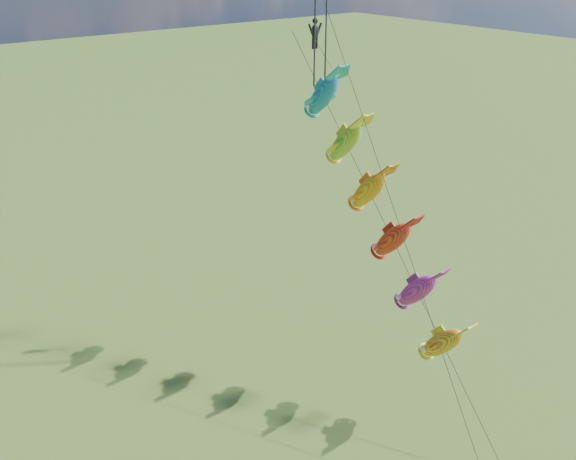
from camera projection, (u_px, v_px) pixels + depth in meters
fish_windsock_rig at (381, 215)px, 30.95m from camera, size 1.01×15.97×18.03m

